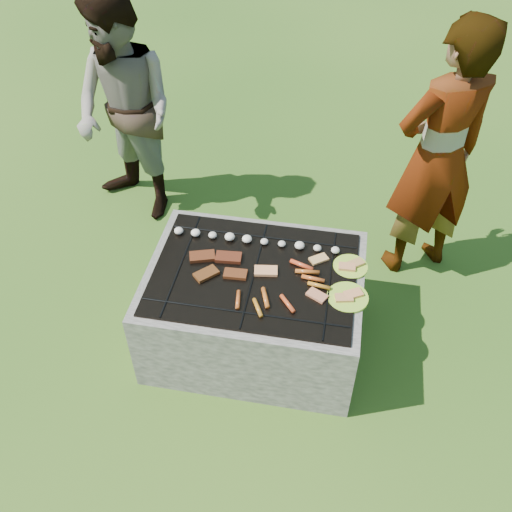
{
  "coord_description": "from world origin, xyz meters",
  "views": [
    {
      "loc": [
        0.44,
        -2.35,
        3.03
      ],
      "look_at": [
        0.0,
        0.05,
        0.7
      ],
      "focal_mm": 40.0,
      "sensor_mm": 36.0,
      "label": 1
    }
  ],
  "objects": [
    {
      "name": "sausages",
      "position": [
        0.21,
        -0.1,
        0.62
      ],
      "size": [
        0.53,
        0.48,
        0.03
      ],
      "color": "#D95823",
      "rests_on": "fire_pit"
    },
    {
      "name": "bread_on_grate",
      "position": [
        0.23,
        0.02,
        0.62
      ],
      "size": [
        0.46,
        0.42,
        0.02
      ],
      "color": "#E5A275",
      "rests_on": "fire_pit"
    },
    {
      "name": "cook",
      "position": [
        1.04,
        0.93,
        0.93
      ],
      "size": [
        0.81,
        0.73,
        1.87
      ],
      "primitive_type": "imported",
      "rotation": [
        0.0,
        0.0,
        3.66
      ],
      "color": "gray",
      "rests_on": "ground"
    },
    {
      "name": "bystander",
      "position": [
        -1.19,
        1.2,
        0.88
      ],
      "size": [
        1.07,
        1.0,
        1.76
      ],
      "primitive_type": "imported",
      "rotation": [
        0.0,
        0.0,
        -0.52
      ],
      "color": "gray",
      "rests_on": "ground"
    },
    {
      "name": "fire_pit",
      "position": [
        0.0,
        0.0,
        0.28
      ],
      "size": [
        1.3,
        1.0,
        0.62
      ],
      "color": "gray",
      "rests_on": "ground"
    },
    {
      "name": "pork_slabs",
      "position": [
        -0.23,
        0.02,
        0.62
      ],
      "size": [
        0.39,
        0.29,
        0.02
      ],
      "color": "maroon",
      "rests_on": "fire_pit"
    },
    {
      "name": "lawn",
      "position": [
        0.0,
        0.0,
        0.0
      ],
      "size": [
        60.0,
        60.0,
        0.0
      ],
      "primitive_type": "plane",
      "color": "#214D13",
      "rests_on": "ground"
    },
    {
      "name": "plate_far",
      "position": [
        0.56,
        0.16,
        0.61
      ],
      "size": [
        0.23,
        0.23,
        0.03
      ],
      "color": "#E8FF3C",
      "rests_on": "fire_pit"
    },
    {
      "name": "plate_near",
      "position": [
        0.56,
        -0.1,
        0.61
      ],
      "size": [
        0.27,
        0.27,
        0.03
      ],
      "color": "#B6D132",
      "rests_on": "fire_pit"
    },
    {
      "name": "mushrooms",
      "position": [
        -0.08,
        0.26,
        0.63
      ],
      "size": [
        1.06,
        0.06,
        0.04
      ],
      "color": "beige",
      "rests_on": "fire_pit"
    }
  ]
}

